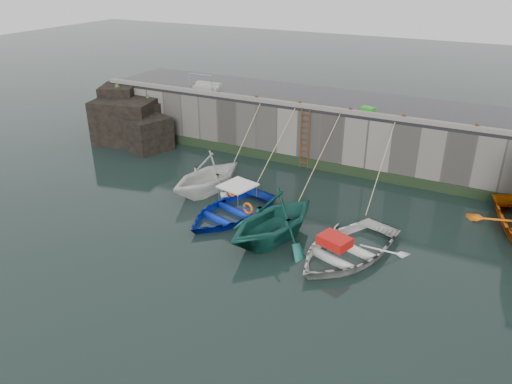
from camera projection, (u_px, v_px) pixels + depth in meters
The scene contains 22 objects.
ground at pixel (250, 271), 17.75m from camera, with size 120.00×120.00×0.00m, color black.
quay_back at pixel (357, 132), 27.17m from camera, with size 30.00×5.00×3.00m, color slate.
road_back at pixel (359, 104), 26.50m from camera, with size 30.00×5.00×0.16m, color black.
kerb_back at pixel (346, 111), 24.53m from camera, with size 30.00×0.30×0.20m, color slate.
algae_back at pixel (340, 169), 25.66m from camera, with size 30.00×0.08×0.50m, color black.
rock_outcrop at pixel (130, 120), 29.88m from camera, with size 5.85×4.24×3.41m.
ladder at pixel (305, 139), 25.88m from camera, with size 0.51×0.08×3.20m.
boat_near_white at pixel (208, 191), 23.81m from camera, with size 3.67×4.25×2.24m, color silver.
boat_near_white_rope at pixel (245, 165), 26.83m from camera, with size 0.04×3.61×3.10m, color tan, non-canonical shape.
boat_near_blue at pixel (230, 215), 21.57m from camera, with size 3.36×4.70×0.97m, color #0B25AB.
boat_near_blue_rope at pixel (275, 178), 25.25m from camera, with size 0.04×4.90×3.10m, color tan, non-canonical shape.
boat_near_blacktrim at pixel (273, 239), 19.75m from camera, with size 3.93×4.56×2.40m, color #19574C.
boat_near_blacktrim_rope at pixel (318, 191), 23.82m from camera, with size 0.04×5.75×3.10m, color tan, non-canonical shape.
boat_near_navy at pixel (346, 255), 18.73m from camera, with size 3.64×5.09×1.06m, color silver.
boat_near_navy_rope at pixel (380, 203), 22.71m from camera, with size 0.04×5.54×3.10m, color tan, non-canonical shape.
fish_crate at pixel (368, 110), 24.54m from camera, with size 0.63×0.44×0.29m, color green.
railing at pixel (207, 86), 28.98m from camera, with size 1.60×1.05×1.00m.
bollard_a at pixel (256, 98), 26.66m from camera, with size 0.18×0.18×0.28m, color #3F1E0F.
bollard_b at pixel (300, 104), 25.62m from camera, with size 0.18×0.18×0.28m, color #3F1E0F.
bollard_c at pixel (350, 110), 24.51m from camera, with size 0.18×0.18×0.28m, color #3F1E0F.
bollard_d at pixel (404, 117), 23.43m from camera, with size 0.18×0.18×0.28m, color #3F1E0F.
bollard_e at pixel (477, 127), 22.11m from camera, with size 0.18×0.18×0.28m, color #3F1E0F.
Camera 1 is at (6.97, -13.12, 10.11)m, focal length 35.00 mm.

